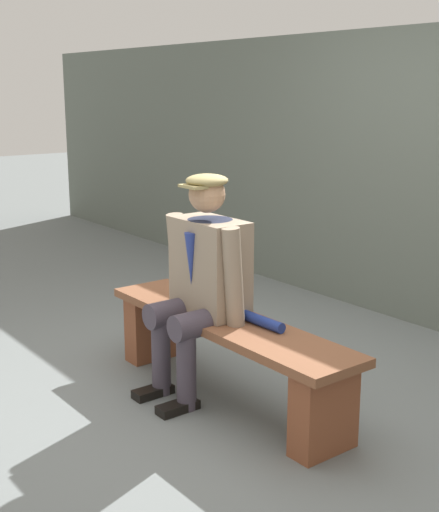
% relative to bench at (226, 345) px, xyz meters
% --- Properties ---
extents(ground_plane, '(30.00, 30.00, 0.00)m').
position_rel_bench_xyz_m(ground_plane, '(0.00, 0.00, -0.32)').
color(ground_plane, slate).
extents(bench, '(1.82, 0.41, 0.48)m').
position_rel_bench_xyz_m(bench, '(0.00, 0.00, 0.00)').
color(bench, brown).
rests_on(bench, ground).
extents(seated_man, '(0.64, 0.57, 1.28)m').
position_rel_bench_xyz_m(seated_man, '(0.15, 0.06, 0.38)').
color(seated_man, gray).
rests_on(seated_man, ground).
extents(rolled_magazine, '(0.30, 0.07, 0.06)m').
position_rel_bench_xyz_m(rolled_magazine, '(-0.23, -0.07, 0.19)').
color(rolled_magazine, navy).
rests_on(rolled_magazine, bench).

